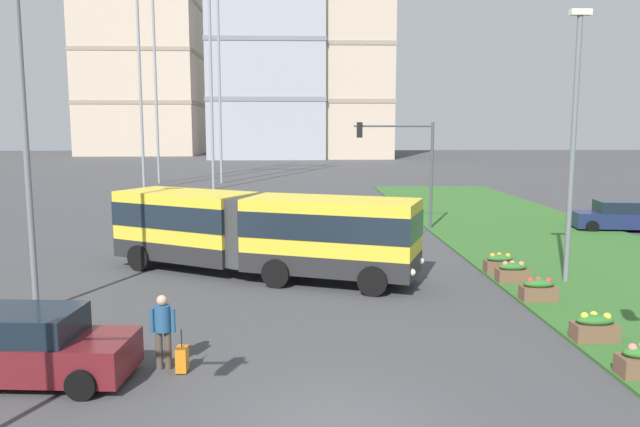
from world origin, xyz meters
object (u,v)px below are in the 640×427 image
(rolling_suitcase, at_px, (182,359))
(flower_planter_1, at_px, (595,327))
(streetlight_left, at_px, (25,130))
(streetlight_median, at_px, (573,137))
(articulated_bus, at_px, (260,232))
(flower_planter_2, at_px, (539,289))
(car_silver_hatch, at_px, (184,227))
(apartment_tower_centre, at_px, (337,52))
(traffic_light_far_right, at_px, (405,155))
(car_navy_sedan, at_px, (618,216))
(car_maroon_sedan, at_px, (28,347))
(flower_planter_3, at_px, (513,272))
(apartment_tower_westcentre, at_px, (268,48))
(apartment_tower_west, at_px, (141,56))
(pedestrian_crossing, at_px, (163,327))
(flower_planter_4, at_px, (500,263))

(rolling_suitcase, height_order, flower_planter_1, rolling_suitcase)
(streetlight_left, height_order, streetlight_median, streetlight_left)
(articulated_bus, distance_m, flower_planter_2, 9.86)
(car_silver_hatch, distance_m, rolling_suitcase, 16.17)
(car_silver_hatch, distance_m, flower_planter_2, 16.82)
(articulated_bus, relative_size, apartment_tower_centre, 0.32)
(articulated_bus, relative_size, flower_planter_1, 10.62)
(rolling_suitcase, xyz_separation_m, traffic_light_far_right, (8.37, 19.20, 3.66))
(streetlight_median, height_order, apartment_tower_centre, apartment_tower_centre)
(car_navy_sedan, bearing_deg, car_silver_hatch, -173.52)
(car_maroon_sedan, bearing_deg, flower_planter_2, 22.36)
(car_maroon_sedan, bearing_deg, flower_planter_3, 30.45)
(flower_planter_2, bearing_deg, rolling_suitcase, -153.02)
(apartment_tower_westcentre, bearing_deg, traffic_light_far_right, -82.26)
(apartment_tower_west, bearing_deg, traffic_light_far_right, -68.64)
(rolling_suitcase, bearing_deg, flower_planter_3, 36.56)
(pedestrian_crossing, distance_m, apartment_tower_west, 113.19)
(streetlight_median, bearing_deg, car_silver_hatch, 150.57)
(rolling_suitcase, xyz_separation_m, apartment_tower_west, (-26.71, 108.88, 18.33))
(traffic_light_far_right, distance_m, apartment_tower_westcentre, 79.10)
(streetlight_median, bearing_deg, apartment_tower_west, 110.96)
(car_silver_hatch, xyz_separation_m, flower_planter_2, (12.95, -10.73, -0.33))
(rolling_suitcase, bearing_deg, traffic_light_far_right, 66.45)
(rolling_suitcase, relative_size, traffic_light_far_right, 0.17)
(pedestrian_crossing, bearing_deg, flower_planter_3, 34.66)
(rolling_suitcase, bearing_deg, apartment_tower_west, 103.78)
(pedestrian_crossing, distance_m, flower_planter_1, 10.74)
(apartment_tower_west, bearing_deg, streetlight_median, -69.04)
(rolling_suitcase, bearing_deg, flower_planter_1, 8.32)
(car_navy_sedan, xyz_separation_m, apartment_tower_centre, (-9.78, 78.80, 17.50))
(streetlight_median, height_order, apartment_tower_westcentre, apartment_tower_westcentre)
(articulated_bus, relative_size, pedestrian_crossing, 6.72)
(pedestrian_crossing, bearing_deg, car_maroon_sedan, -169.07)
(flower_planter_4, xyz_separation_m, streetlight_left, (-15.41, -4.11, 4.97))
(flower_planter_2, height_order, apartment_tower_west, apartment_tower_west)
(flower_planter_2, xyz_separation_m, apartment_tower_west, (-36.91, 103.69, 18.22))
(car_navy_sedan, height_order, streetlight_median, streetlight_median)
(car_silver_hatch, xyz_separation_m, streetlight_left, (-2.46, -11.07, 4.64))
(flower_planter_4, xyz_separation_m, apartment_tower_centre, (-0.34, 88.30, 17.83))
(rolling_suitcase, height_order, flower_planter_3, rolling_suitcase)
(articulated_bus, distance_m, apartment_tower_centre, 90.09)
(apartment_tower_westcentre, distance_m, apartment_tower_centre, 12.01)
(streetlight_left, xyz_separation_m, apartment_tower_west, (-21.50, 104.03, 13.25))
(apartment_tower_west, bearing_deg, pedestrian_crossing, -76.42)
(articulated_bus, xyz_separation_m, apartment_tower_centre, (8.61, 88.13, 16.60))
(flower_planter_2, distance_m, apartment_tower_west, 111.56)
(apartment_tower_centre, bearing_deg, rolling_suitcase, -95.79)
(rolling_suitcase, bearing_deg, car_silver_hatch, 99.79)
(articulated_bus, bearing_deg, car_silver_hatch, 120.54)
(pedestrian_crossing, relative_size, flower_planter_4, 1.58)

